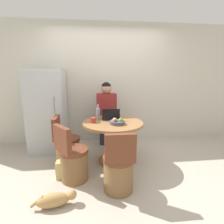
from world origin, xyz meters
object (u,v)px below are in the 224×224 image
(chair_near_camera, at_px, (119,171))
(fruit_bowl, at_px, (117,122))
(refrigerator, at_px, (48,111))
(cat, at_px, (55,199))
(handbag, at_px, (67,169))
(bottle, at_px, (98,113))
(person_seated, at_px, (106,111))
(laptop, at_px, (111,117))
(chair_left_side, at_px, (67,148))
(dining_table, at_px, (113,135))
(chair_near_left_corner, at_px, (73,161))

(chair_near_camera, relative_size, fruit_bowl, 3.47)
(refrigerator, bearing_deg, fruit_bowl, -33.63)
(cat, relative_size, handbag, 1.74)
(refrigerator, bearing_deg, chair_near_camera, -51.13)
(refrigerator, relative_size, bottle, 5.90)
(chair_near_camera, height_order, fruit_bowl, chair_near_camera)
(refrigerator, distance_m, handbag, 1.38)
(person_seated, bearing_deg, chair_near_camera, 91.19)
(laptop, distance_m, bottle, 0.23)
(refrigerator, xyz_separation_m, fruit_bowl, (1.28, -0.85, -0.04))
(chair_left_side, xyz_separation_m, fruit_bowl, (0.84, -0.14, 0.48))
(dining_table, distance_m, bottle, 0.46)
(fruit_bowl, xyz_separation_m, bottle, (-0.29, 0.35, 0.07))
(refrigerator, bearing_deg, cat, -75.82)
(laptop, relative_size, bottle, 1.13)
(refrigerator, bearing_deg, laptop, -24.49)
(dining_table, height_order, person_seated, person_seated)
(person_seated, bearing_deg, bottle, 70.06)
(chair_left_side, xyz_separation_m, chair_near_left_corner, (0.15, -0.47, 0.00))
(chair_near_left_corner, height_order, laptop, laptop)
(dining_table, bearing_deg, cat, -128.89)
(fruit_bowl, xyz_separation_m, handbag, (-0.80, -0.25, -0.64))
(chair_near_camera, bearing_deg, dining_table, -90.00)
(fruit_bowl, relative_size, bottle, 0.89)
(person_seated, distance_m, fruit_bowl, 0.88)
(chair_left_side, xyz_separation_m, person_seated, (0.74, 0.73, 0.47))
(chair_near_camera, distance_m, bottle, 1.16)
(chair_near_left_corner, bearing_deg, chair_near_camera, -153.83)
(chair_near_camera, distance_m, person_seated, 1.59)
(chair_near_left_corner, distance_m, person_seated, 1.41)
(dining_table, bearing_deg, fruit_bowl, -67.21)
(chair_left_side, height_order, person_seated, person_seated)
(person_seated, bearing_deg, handbag, 58.33)
(chair_near_camera, relative_size, person_seated, 0.62)
(fruit_bowl, bearing_deg, laptop, 103.90)
(laptop, bearing_deg, refrigerator, -24.49)
(handbag, bearing_deg, fruit_bowl, 17.53)
(handbag, bearing_deg, dining_table, 27.85)
(chair_near_left_corner, bearing_deg, dining_table, -90.00)
(chair_near_camera, distance_m, cat, 0.83)
(cat, bearing_deg, handbag, 76.10)
(chair_near_left_corner, xyz_separation_m, chair_near_camera, (0.61, -0.32, 0.00))
(chair_left_side, distance_m, person_seated, 1.14)
(cat, xyz_separation_m, handbag, (0.05, 0.59, 0.04))
(person_seated, relative_size, laptop, 4.43)
(dining_table, relative_size, person_seated, 0.75)
(refrigerator, relative_size, fruit_bowl, 6.61)
(fruit_bowl, distance_m, cat, 1.38)
(handbag, bearing_deg, cat, -95.15)
(chair_near_camera, bearing_deg, handbag, -27.29)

